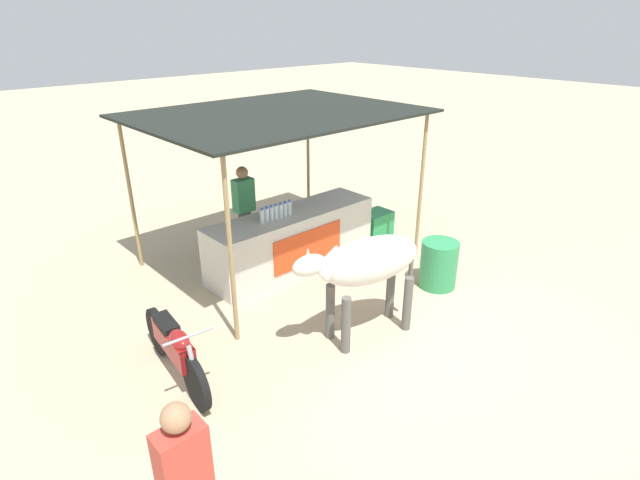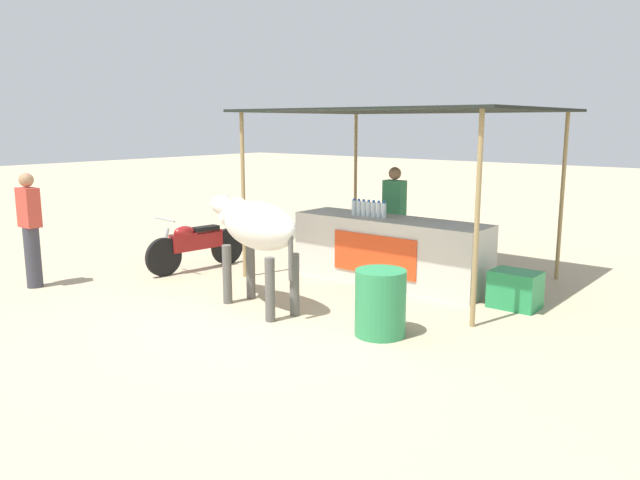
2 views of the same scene
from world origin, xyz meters
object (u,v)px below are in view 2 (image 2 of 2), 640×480
at_px(cooler_box, 515,290).
at_px(water_barrel, 380,303).
at_px(passerby_on_street, 30,229).
at_px(stall_counter, 389,250).
at_px(cow, 256,229).
at_px(motorcycle_parked, 195,244).
at_px(vendor_behind_counter, 394,217).

xyz_separation_m(cooler_box, water_barrel, (-0.76, -1.97, 0.13)).
bearing_deg(passerby_on_street, stall_counter, 42.40).
height_order(cow, motorcycle_parked, cow).
xyz_separation_m(motorcycle_parked, passerby_on_street, (-0.98, -2.16, 0.42)).
relative_size(stall_counter, motorcycle_parked, 1.67).
bearing_deg(cow, water_barrel, 3.96).
distance_m(vendor_behind_counter, cow, 2.95).
relative_size(motorcycle_parked, passerby_on_street, 1.09).
relative_size(cow, passerby_on_street, 1.12).
xyz_separation_m(water_barrel, motorcycle_parked, (-4.05, 0.75, 0.05)).
height_order(stall_counter, cooler_box, stall_counter).
distance_m(cooler_box, passerby_on_street, 6.73).
bearing_deg(vendor_behind_counter, cow, -93.38).
xyz_separation_m(water_barrel, passerby_on_street, (-5.03, -1.41, 0.48)).
bearing_deg(cooler_box, vendor_behind_counter, 160.36).
bearing_deg(cow, stall_counter, 75.15).
height_order(cooler_box, passerby_on_street, passerby_on_street).
bearing_deg(cow, passerby_on_street, -158.23).
relative_size(water_barrel, passerby_on_street, 0.45).
distance_m(water_barrel, passerby_on_street, 5.25).
height_order(cooler_box, cow, cow).
relative_size(cow, motorcycle_parked, 1.03).
bearing_deg(stall_counter, vendor_behind_counter, 118.38).
bearing_deg(cooler_box, cow, -140.70).
relative_size(stall_counter, vendor_behind_counter, 1.82).
distance_m(cow, passerby_on_street, 3.48).
height_order(stall_counter, passerby_on_street, passerby_on_street).
height_order(stall_counter, vendor_behind_counter, vendor_behind_counter).
xyz_separation_m(vendor_behind_counter, motorcycle_parked, (-2.42, -2.07, -0.42)).
height_order(stall_counter, motorcycle_parked, stall_counter).
relative_size(cooler_box, motorcycle_parked, 0.33).
bearing_deg(motorcycle_parked, cooler_box, 14.24).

